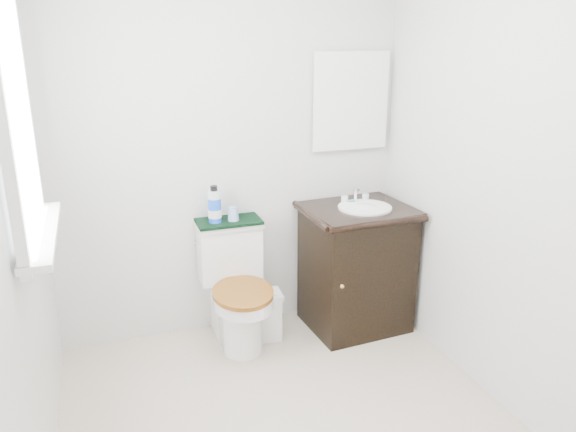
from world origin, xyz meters
TOP-DOWN VIEW (x-y plane):
  - wall_back at (0.00, 1.20)m, footprint 2.40×0.00m
  - wall_front at (0.00, -1.20)m, footprint 2.40×0.00m
  - wall_left at (-1.10, 0.00)m, footprint 0.00×2.40m
  - wall_right at (1.10, 0.00)m, footprint 0.00×2.40m
  - window at (-1.07, 0.25)m, footprint 0.02×0.70m
  - mirror at (0.79, 1.18)m, footprint 0.50×0.02m
  - toilet at (-0.05, 0.97)m, footprint 0.41×0.63m
  - vanity at (0.75, 0.90)m, footprint 0.68×0.60m
  - trash_bin at (0.12, 0.93)m, footprint 0.23×0.19m
  - towel at (-0.05, 1.09)m, footprint 0.40×0.22m
  - mouthwash_bottle at (-0.14, 1.08)m, footprint 0.08×0.08m
  - cup at (-0.02, 1.07)m, footprint 0.07×0.07m
  - soap_bar at (0.75, 1.00)m, footprint 0.07×0.05m

SIDE VIEW (x-z plane):
  - trash_bin at x=0.12m, z-range 0.00..0.32m
  - toilet at x=-0.05m, z-range -0.04..0.71m
  - vanity at x=0.75m, z-range -0.03..0.89m
  - towel at x=-0.05m, z-range 0.75..0.77m
  - cup at x=-0.02m, z-range 0.77..0.85m
  - soap_bar at x=0.75m, z-range 0.82..0.84m
  - mouthwash_bottle at x=-0.14m, z-range 0.76..0.98m
  - wall_back at x=0.00m, z-range 0.00..2.40m
  - wall_front at x=0.00m, z-range 0.00..2.40m
  - wall_left at x=-1.10m, z-range 0.00..2.40m
  - wall_right at x=1.10m, z-range 0.00..2.40m
  - mirror at x=0.79m, z-range 1.15..1.75m
  - window at x=-1.07m, z-range 1.10..2.00m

